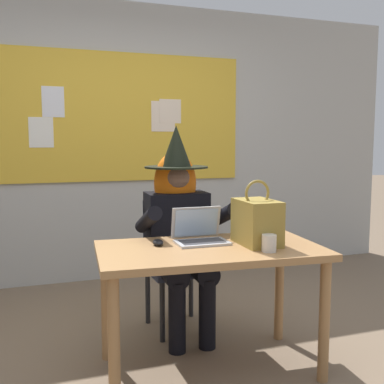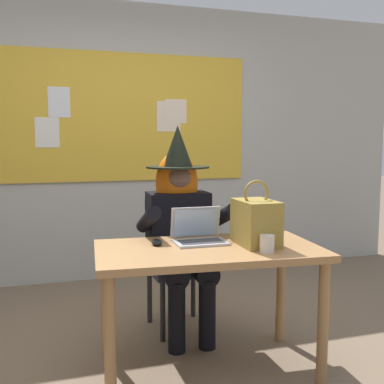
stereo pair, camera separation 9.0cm
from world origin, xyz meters
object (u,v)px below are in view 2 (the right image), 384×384
Objects in this scene: person_costumed at (180,219)px; coffee_mug at (267,244)px; computer_mouse at (157,242)px; desk_main at (208,265)px; handbag at (256,222)px; laptop at (199,234)px; chair_at_desk at (175,256)px.

coffee_mug is at bearing 20.65° from person_costumed.
person_costumed is 0.83m from coffee_mug.
computer_mouse is at bearing 147.14° from coffee_mug.
handbag is at bearing -4.51° from desk_main.
desk_main is at bearing -83.76° from laptop.
person_costumed is 0.52m from computer_mouse.
person_costumed is at bearing -1.96° from chair_at_desk.
person_costumed is (-0.00, 0.58, 0.17)m from desk_main.
laptop is 0.35m from handbag.
computer_mouse is (-0.26, -0.00, -0.03)m from laptop.
coffee_mug is at bearing -95.92° from handbag.
person_costumed is at bearing 90.21° from laptop.
computer_mouse is at bearing -28.80° from person_costumed.
desk_main is 4.22× the size of laptop.
person_costumed reaches higher than computer_mouse.
desk_main is 3.47× the size of handbag.
computer_mouse is (-0.27, 0.14, 0.12)m from desk_main.
coffee_mug is (0.26, -0.21, 0.15)m from desk_main.
handbag reaches higher than coffee_mug.
desk_main is 13.81× the size of coffee_mug.
handbag is at bearing 84.08° from coffee_mug.
desk_main is at bearing -2.42° from chair_at_desk.
chair_at_desk is 8.69× the size of computer_mouse.
person_costumed reaches higher than handbag.
person_costumed is 3.80× the size of handbag.
chair_at_desk is at bearing 90.64° from laptop.
computer_mouse is at bearing -178.64° from laptop.
desk_main is 0.32m from computer_mouse.
handbag is (0.29, -0.73, 0.36)m from chair_at_desk.
person_costumed is at bearing 90.43° from desk_main.
desk_main is at bearing 2.34° from person_costumed.
coffee_mug is at bearing 13.56° from chair_at_desk.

